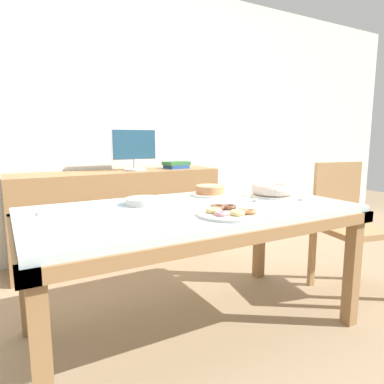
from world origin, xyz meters
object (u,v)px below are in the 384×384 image
object	(u,v)px
cake_golden_bundt	(273,190)
tealight_centre	(256,200)
computer_monitor	(134,150)
cake_chocolate_round	(210,191)
tealight_near_cakes	(40,213)
pastry_platter	(231,212)
tealight_left_edge	(301,199)
book_stack	(176,165)
chair	(346,220)
plate_stack	(144,201)

from	to	relation	value
cake_golden_bundt	tealight_centre	xyz separation A→B (m)	(-0.23, -0.10, -0.03)
computer_monitor	cake_chocolate_round	world-z (taller)	computer_monitor
tealight_near_cakes	computer_monitor	bearing A→B (deg)	51.30
cake_golden_bundt	cake_chocolate_round	bearing A→B (deg)	145.43
pastry_platter	tealight_left_edge	distance (m)	0.62
book_stack	cake_chocolate_round	bearing A→B (deg)	-105.11
chair	tealight_near_cakes	size ratio (longest dim) A/B	23.50
cake_golden_bundt	pastry_platter	size ratio (longest dim) A/B	0.82
chair	pastry_platter	world-z (taller)	chair
computer_monitor	book_stack	size ratio (longest dim) A/B	1.66
chair	plate_stack	distance (m)	1.51
computer_monitor	cake_golden_bundt	xyz separation A→B (m)	(0.48, -1.31, -0.23)
cake_chocolate_round	cake_golden_bundt	size ratio (longest dim) A/B	0.92
tealight_left_edge	tealight_centre	bearing A→B (deg)	158.27
computer_monitor	cake_chocolate_round	distance (m)	1.11
computer_monitor	book_stack	world-z (taller)	computer_monitor
cake_chocolate_round	pastry_platter	size ratio (longest dim) A/B	0.75
computer_monitor	plate_stack	xyz separation A→B (m)	(-0.37, -1.16, -0.26)
cake_golden_bundt	pastry_platter	distance (m)	0.65
book_stack	tealight_centre	size ratio (longest dim) A/B	6.39
cake_chocolate_round	tealight_near_cakes	world-z (taller)	cake_chocolate_round
cake_chocolate_round	tealight_centre	size ratio (longest dim) A/B	6.65
cake_golden_bundt	tealight_near_cakes	xyz separation A→B (m)	(-1.40, 0.15, -0.03)
plate_stack	tealight_centre	xyz separation A→B (m)	(0.62, -0.25, -0.01)
book_stack	tealight_near_cakes	distance (m)	1.78
cake_golden_bundt	plate_stack	xyz separation A→B (m)	(-0.85, 0.14, -0.02)
pastry_platter	tealight_centre	bearing A→B (deg)	32.48
chair	tealight_centre	distance (m)	0.88
book_stack	cake_chocolate_round	distance (m)	1.11
tealight_near_cakes	pastry_platter	bearing A→B (deg)	-29.40
computer_monitor	tealight_near_cakes	distance (m)	1.50
book_stack	cake_golden_bundt	bearing A→B (deg)	-87.75
tealight_left_edge	tealight_near_cakes	size ratio (longest dim) A/B	1.00
plate_stack	tealight_near_cakes	xyz separation A→B (m)	(-0.55, 0.01, -0.01)
chair	cake_chocolate_round	distance (m)	1.05
tealight_centre	cake_chocolate_round	bearing A→B (deg)	108.30
cake_chocolate_round	pastry_platter	bearing A→B (deg)	-112.48
book_stack	cake_chocolate_round	size ratio (longest dim) A/B	0.96
tealight_centre	cake_golden_bundt	bearing A→B (deg)	23.89
tealight_left_edge	tealight_centre	distance (m)	0.29
chair	computer_monitor	distance (m)	1.86
tealight_left_edge	tealight_centre	xyz separation A→B (m)	(-0.27, 0.11, 0.00)
plate_stack	tealight_near_cakes	bearing A→B (deg)	179.29
pastry_platter	cake_chocolate_round	bearing A→B (deg)	67.52
chair	computer_monitor	bearing A→B (deg)	127.74
pastry_platter	tealight_near_cakes	world-z (taller)	same
plate_stack	tealight_left_edge	distance (m)	0.96
chair	tealight_centre	xyz separation A→B (m)	(-0.85, 0.01, 0.22)
computer_monitor	tealight_near_cakes	bearing A→B (deg)	-128.70
chair	book_stack	bearing A→B (deg)	115.31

